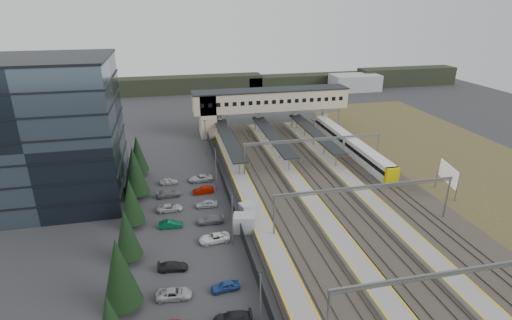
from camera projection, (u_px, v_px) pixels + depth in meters
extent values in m
plane|color=#2B2B2D|center=(273.00, 211.00, 65.69)|extent=(220.00, 220.00, 0.00)
cube|color=#3D4B58|center=(41.00, 135.00, 64.79)|extent=(24.00, 18.00, 24.00)
cube|color=black|center=(51.00, 182.00, 67.98)|extent=(24.30, 18.30, 0.25)
cube|color=black|center=(47.00, 164.00, 66.70)|extent=(24.30, 18.30, 0.25)
cube|color=black|center=(43.00, 145.00, 65.43)|extent=(24.30, 18.30, 0.25)
cube|color=black|center=(39.00, 124.00, 64.15)|extent=(24.30, 18.30, 0.25)
cube|color=black|center=(34.00, 104.00, 62.87)|extent=(24.30, 18.30, 0.25)
cube|color=black|center=(30.00, 82.00, 61.60)|extent=(24.30, 18.30, 0.25)
cube|color=black|center=(25.00, 59.00, 60.28)|extent=(24.30, 18.30, 0.40)
cylinder|color=black|center=(124.00, 304.00, 44.70)|extent=(0.44, 0.44, 1.20)
cone|color=black|center=(119.00, 271.00, 43.03)|extent=(4.26, 4.26, 8.20)
cylinder|color=black|center=(130.00, 258.00, 52.85)|extent=(0.44, 0.44, 1.20)
cone|color=black|center=(126.00, 233.00, 51.44)|extent=(3.54, 3.54, 6.80)
cylinder|color=black|center=(134.00, 223.00, 61.00)|extent=(0.44, 0.44, 1.20)
cone|color=black|center=(131.00, 200.00, 59.55)|extent=(3.64, 3.64, 7.00)
cylinder|color=black|center=(137.00, 194.00, 70.06)|extent=(0.44, 0.44, 1.20)
cone|color=black|center=(134.00, 170.00, 68.33)|extent=(4.42, 4.42, 8.50)
cylinder|color=black|center=(140.00, 172.00, 79.12)|extent=(0.44, 0.44, 1.20)
cone|color=black|center=(138.00, 153.00, 77.63)|extent=(3.74, 3.74, 7.20)
imported|color=#A7A6AA|center=(174.00, 294.00, 46.37)|extent=(4.34, 2.27, 1.17)
imported|color=black|center=(173.00, 266.00, 51.17)|extent=(4.01, 1.96, 1.12)
imported|color=#084E2F|center=(171.00, 224.00, 60.76)|extent=(3.69, 1.55, 1.19)
imported|color=#B2B2B2|center=(170.00, 208.00, 65.57)|extent=(4.17, 1.99, 1.15)
imported|color=slate|center=(169.00, 193.00, 70.34)|extent=(4.60, 2.23, 1.29)
imported|color=#AFAEB3|center=(169.00, 181.00, 75.17)|extent=(3.42, 1.42, 1.16)
imported|color=black|center=(233.00, 318.00, 42.77)|extent=(4.34, 2.07, 1.22)
imported|color=navy|center=(225.00, 286.00, 47.58)|extent=(3.58, 1.68, 1.19)
imported|color=white|center=(214.00, 238.00, 57.17)|extent=(4.57, 2.40, 1.23)
imported|color=slate|center=(210.00, 220.00, 61.97)|extent=(4.29, 1.87, 1.23)
imported|color=#AAABAF|center=(206.00, 204.00, 66.77)|extent=(3.62, 1.52, 1.22)
imported|color=#870D00|center=(203.00, 190.00, 71.57)|extent=(3.84, 1.61, 1.23)
imported|color=#B2B1B6|center=(201.00, 178.00, 76.37)|extent=(4.56, 2.23, 1.25)
cylinder|color=slate|center=(260.00, 304.00, 39.93)|extent=(0.16, 0.16, 8.00)
cube|color=black|center=(260.00, 271.00, 38.44)|extent=(0.50, 0.25, 0.15)
cylinder|color=slate|center=(232.00, 220.00, 55.33)|extent=(0.16, 0.16, 8.00)
cube|color=black|center=(232.00, 194.00, 53.84)|extent=(0.50, 0.25, 0.15)
cylinder|color=slate|center=(216.00, 170.00, 71.63)|extent=(0.16, 0.16, 8.00)
cube|color=black|center=(215.00, 149.00, 70.14)|extent=(0.50, 0.25, 0.15)
cylinder|color=slate|center=(206.00, 138.00, 87.93)|extent=(0.16, 0.16, 8.00)
cube|color=black|center=(205.00, 121.00, 86.44)|extent=(0.50, 0.25, 0.15)
cube|color=#26282B|center=(229.00, 196.00, 68.52)|extent=(0.08, 90.00, 2.00)
cube|color=#A0A4A6|center=(244.00, 223.00, 59.68)|extent=(3.63, 3.00, 2.65)
cube|color=#A0A4A6|center=(247.00, 209.00, 64.05)|extent=(2.79, 2.53, 2.13)
cube|color=#362E28|center=(329.00, 190.00, 72.61)|extent=(34.00, 90.00, 0.20)
cube|color=#59544C|center=(262.00, 197.00, 69.96)|extent=(0.08, 90.00, 0.14)
cube|color=#59544C|center=(270.00, 196.00, 70.26)|extent=(0.08, 90.00, 0.14)
cube|color=#59544C|center=(283.00, 194.00, 70.78)|extent=(0.08, 90.00, 0.14)
cube|color=#59544C|center=(291.00, 194.00, 71.07)|extent=(0.08, 90.00, 0.14)
cube|color=#59544C|center=(315.00, 191.00, 71.99)|extent=(0.08, 90.00, 0.14)
cube|color=#59544C|center=(323.00, 190.00, 72.28)|extent=(0.08, 90.00, 0.14)
cube|color=#59544C|center=(336.00, 189.00, 72.80)|extent=(0.08, 90.00, 0.14)
cube|color=#59544C|center=(343.00, 188.00, 73.09)|extent=(0.08, 90.00, 0.14)
cube|color=#59544C|center=(366.00, 186.00, 74.02)|extent=(0.08, 90.00, 0.14)
cube|color=#59544C|center=(373.00, 185.00, 74.31)|extent=(0.08, 90.00, 0.14)
cube|color=#59544C|center=(386.00, 184.00, 74.83)|extent=(0.08, 90.00, 0.14)
cube|color=#59544C|center=(393.00, 183.00, 75.12)|extent=(0.08, 90.00, 0.14)
cube|color=gray|center=(249.00, 197.00, 69.44)|extent=(3.20, 82.00, 0.90)
cube|color=gold|center=(241.00, 195.00, 68.97)|extent=(0.25, 82.00, 0.02)
cube|color=gold|center=(257.00, 194.00, 69.56)|extent=(0.25, 82.00, 0.02)
cube|color=gray|center=(303.00, 191.00, 71.47)|extent=(3.20, 82.00, 0.90)
cube|color=gold|center=(296.00, 190.00, 71.00)|extent=(0.25, 82.00, 0.02)
cube|color=gold|center=(311.00, 188.00, 71.59)|extent=(0.25, 82.00, 0.02)
cube|color=gray|center=(355.00, 186.00, 73.49)|extent=(3.20, 82.00, 0.90)
cube|color=gold|center=(348.00, 185.00, 73.03)|extent=(0.25, 82.00, 0.02)
cube|color=gold|center=(362.00, 183.00, 73.62)|extent=(0.25, 82.00, 0.02)
cube|color=black|center=(229.00, 138.00, 88.04)|extent=(3.00, 30.00, 0.25)
cube|color=slate|center=(229.00, 139.00, 88.10)|extent=(3.10, 30.00, 0.12)
cylinder|color=slate|center=(239.00, 167.00, 76.86)|extent=(0.20, 0.20, 3.10)
cylinder|color=slate|center=(234.00, 155.00, 82.75)|extent=(0.20, 0.20, 3.10)
cylinder|color=slate|center=(229.00, 145.00, 88.64)|extent=(0.20, 0.20, 3.10)
cylinder|color=slate|center=(225.00, 136.00, 94.52)|extent=(0.20, 0.20, 3.10)
cylinder|color=slate|center=(221.00, 128.00, 100.41)|extent=(0.20, 0.20, 3.10)
cube|color=black|center=(272.00, 135.00, 90.07)|extent=(3.00, 30.00, 0.25)
cube|color=slate|center=(272.00, 136.00, 90.12)|extent=(3.10, 30.00, 0.12)
cylinder|color=slate|center=(289.00, 163.00, 78.89)|extent=(0.20, 0.20, 3.10)
cylinder|color=slate|center=(280.00, 152.00, 84.78)|extent=(0.20, 0.20, 3.10)
cylinder|color=slate|center=(272.00, 142.00, 90.66)|extent=(0.20, 0.20, 3.10)
cylinder|color=slate|center=(265.00, 133.00, 96.55)|extent=(0.20, 0.20, 3.10)
cylinder|color=slate|center=(259.00, 125.00, 102.44)|extent=(0.20, 0.20, 3.10)
cube|color=black|center=(314.00, 132.00, 92.09)|extent=(3.00, 30.00, 0.25)
cube|color=slate|center=(314.00, 133.00, 92.15)|extent=(3.10, 30.00, 0.12)
cylinder|color=slate|center=(336.00, 159.00, 80.92)|extent=(0.20, 0.20, 3.10)
cylinder|color=slate|center=(324.00, 148.00, 86.80)|extent=(0.20, 0.20, 3.10)
cylinder|color=slate|center=(314.00, 139.00, 92.69)|extent=(0.20, 0.20, 3.10)
cylinder|color=slate|center=(305.00, 130.00, 98.58)|extent=(0.20, 0.20, 3.10)
cylinder|color=slate|center=(297.00, 123.00, 104.46)|extent=(0.20, 0.20, 3.10)
cube|color=#B8B08D|center=(271.00, 100.00, 102.69)|extent=(40.00, 6.00, 5.00)
cube|color=black|center=(271.00, 90.00, 101.74)|extent=(40.40, 6.40, 0.30)
cube|color=#B8B08D|center=(207.00, 115.00, 100.46)|extent=(4.00, 6.00, 11.00)
cube|color=black|center=(202.00, 106.00, 96.27)|extent=(1.00, 0.06, 1.00)
cube|color=black|center=(210.00, 105.00, 96.67)|extent=(1.00, 0.06, 1.00)
cube|color=black|center=(218.00, 105.00, 97.08)|extent=(1.00, 0.06, 1.00)
cube|color=black|center=(227.00, 105.00, 97.48)|extent=(1.00, 0.06, 1.00)
cube|color=black|center=(235.00, 104.00, 97.89)|extent=(1.00, 0.06, 1.00)
cube|color=black|center=(243.00, 104.00, 98.29)|extent=(1.00, 0.06, 1.00)
cube|color=black|center=(251.00, 103.00, 98.70)|extent=(1.00, 0.06, 1.00)
cube|color=black|center=(258.00, 103.00, 99.10)|extent=(1.00, 0.06, 1.00)
cube|color=black|center=(266.00, 102.00, 99.51)|extent=(1.00, 0.06, 1.00)
cube|color=black|center=(274.00, 102.00, 99.91)|extent=(1.00, 0.06, 1.00)
cube|color=black|center=(282.00, 102.00, 100.32)|extent=(1.00, 0.06, 1.00)
cube|color=black|center=(289.00, 101.00, 100.72)|extent=(1.00, 0.06, 1.00)
cube|color=black|center=(297.00, 101.00, 101.13)|extent=(1.00, 0.06, 1.00)
cube|color=black|center=(304.00, 100.00, 101.54)|extent=(1.00, 0.06, 1.00)
cube|color=black|center=(312.00, 100.00, 101.94)|extent=(1.00, 0.06, 1.00)
cube|color=black|center=(319.00, 100.00, 102.35)|extent=(1.00, 0.06, 1.00)
cube|color=black|center=(326.00, 99.00, 102.75)|extent=(1.00, 0.06, 1.00)
cube|color=black|center=(334.00, 99.00, 103.16)|extent=(1.00, 0.06, 1.00)
cube|color=black|center=(341.00, 98.00, 103.56)|extent=(1.00, 0.06, 1.00)
cube|color=gray|center=(214.00, 124.00, 101.69)|extent=(1.20, 1.60, 6.00)
cube|color=gray|center=(220.00, 123.00, 102.00)|extent=(1.20, 1.60, 6.00)
cube|color=gray|center=(258.00, 121.00, 104.03)|extent=(1.20, 1.60, 6.00)
cube|color=gray|center=(294.00, 119.00, 106.05)|extent=(1.20, 1.60, 6.00)
cube|color=gray|center=(324.00, 117.00, 107.77)|extent=(1.20, 1.60, 6.00)
cylinder|color=slate|center=(328.00, 320.00, 38.62)|extent=(0.28, 0.28, 7.00)
cube|color=slate|center=(460.00, 271.00, 40.15)|extent=(28.40, 0.25, 0.35)
cube|color=slate|center=(460.00, 274.00, 40.30)|extent=(28.40, 0.12, 0.12)
cylinder|color=slate|center=(274.00, 218.00, 56.73)|extent=(0.28, 0.28, 7.00)
cylinder|color=slate|center=(447.00, 198.00, 62.41)|extent=(0.28, 0.28, 7.00)
cube|color=slate|center=(367.00, 186.00, 58.27)|extent=(28.40, 0.25, 0.35)
cube|color=slate|center=(367.00, 189.00, 58.42)|extent=(28.40, 0.12, 0.12)
cylinder|color=slate|center=(244.00, 161.00, 76.66)|extent=(0.28, 0.28, 7.00)
cylinder|color=slate|center=(377.00, 150.00, 82.33)|extent=(0.28, 0.28, 7.00)
cube|color=slate|center=(314.00, 139.00, 78.19)|extent=(28.40, 0.25, 0.35)
cube|color=slate|center=(314.00, 141.00, 78.34)|extent=(28.40, 0.12, 0.12)
cylinder|color=slate|center=(228.00, 131.00, 94.77)|extent=(0.28, 0.28, 7.00)
cylinder|color=slate|center=(338.00, 123.00, 100.44)|extent=(0.28, 0.28, 7.00)
cube|color=slate|center=(285.00, 113.00, 96.30)|extent=(28.40, 0.25, 0.35)
cube|color=slate|center=(285.00, 115.00, 96.45)|extent=(28.40, 0.12, 0.12)
cube|color=silver|center=(369.00, 159.00, 82.13)|extent=(2.62, 18.12, 3.37)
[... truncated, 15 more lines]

